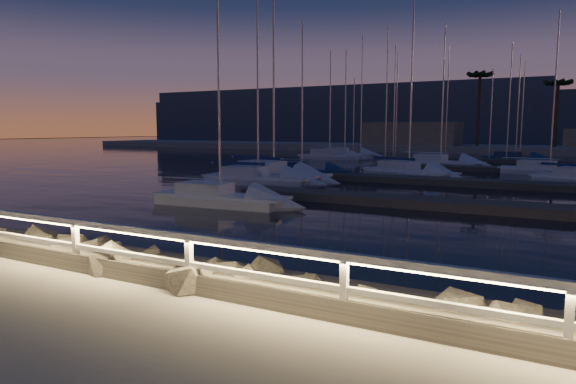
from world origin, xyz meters
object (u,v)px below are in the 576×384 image
Objects in this scene: sailboat_a at (271,174)px; sailboat_f at (256,178)px; sailboat_g at (547,169)px; guard_rail at (283,263)px; sailboat_m at (343,154)px; sailboat_e at (300,171)px; sailboat_n at (514,158)px; sailboat_i at (328,156)px; sailboat_j at (407,171)px; sailboat_b at (217,197)px; sailboat_k at (438,162)px.

sailboat_a is 2.35m from sailboat_f.
guard_rail is at bearing -86.73° from sailboat_g.
sailboat_a reaches higher than sailboat_m.
sailboat_a is 1.22× the size of sailboat_e.
sailboat_m is 1.14× the size of sailboat_n.
sailboat_f is at bearing -126.67° from sailboat_g.
sailboat_f is (-0.01, -6.06, 0.00)m from sailboat_e.
guard_rail is at bearing -89.51° from sailboat_i.
sailboat_a reaches higher than sailboat_n.
guard_rail is at bearing -54.45° from sailboat_j.
guard_rail is 30.43m from sailboat_j.
sailboat_b is 18.17m from sailboat_j.
sailboat_a reaches higher than guard_rail.
sailboat_g is (12.73, 25.15, 0.01)m from sailboat_b.
sailboat_n is at bearing 101.03° from sailboat_j.
sailboat_n is at bearing -6.13° from sailboat_m.
sailboat_i is at bearing -101.90° from sailboat_m.
sailboat_k reaches higher than sailboat_f.
sailboat_m is (-13.78, 21.08, 0.03)m from sailboat_j.
sailboat_e is 20.88m from sailboat_i.
sailboat_a is at bearing 91.11° from sailboat_f.
guard_rail is 3.50× the size of sailboat_j.
sailboat_k is 12.39m from sailboat_n.
sailboat_b is 40.08m from sailboat_m.
sailboat_k is 16.19m from sailboat_m.
sailboat_e is 7.81m from sailboat_j.
sailboat_n is at bearing 110.61° from sailboat_g.
guard_rail is at bearing -80.56° from sailboat_m.
sailboat_m is (-20.14, 50.82, -0.92)m from guard_rail.
sailboat_k is at bearing 68.52° from sailboat_f.
sailboat_a is at bearing -100.39° from sailboat_k.
sailboat_b is 0.99× the size of sailboat_e.
sailboat_e reaches higher than sailboat_b.
sailboat_a is 1.11× the size of sailboat_g.
sailboat_e is 0.91× the size of sailboat_f.
sailboat_g is at bearing 63.34° from sailboat_j.
sailboat_e is at bearing 85.97° from sailboat_f.
sailboat_m reaches higher than sailboat_i.
sailboat_i reaches higher than sailboat_n.
sailboat_a is 1.23× the size of sailboat_b.
sailboat_b is 14.89m from sailboat_e.
sailboat_f is at bearing -76.84° from sailboat_a.
sailboat_k is at bearing -99.28° from sailboat_n.
sailboat_e is 29.00m from sailboat_n.
sailboat_n is at bearing 75.64° from sailboat_a.
sailboat_i is 14.13m from sailboat_k.
sailboat_i reaches higher than sailboat_b.
guard_rail is 37.23m from sailboat_g.
sailboat_k is (6.74, 21.25, -0.01)m from sailboat_f.
sailboat_f is 11.70m from sailboat_j.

